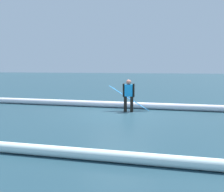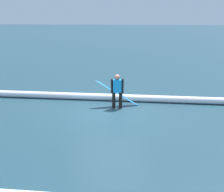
{
  "view_description": "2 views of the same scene",
  "coord_description": "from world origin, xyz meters",
  "views": [
    {
      "loc": [
        -2.47,
        11.64,
        2.02
      ],
      "look_at": [
        0.14,
        0.56,
        0.82
      ],
      "focal_mm": 46.28,
      "sensor_mm": 36.0,
      "label": 1
    },
    {
      "loc": [
        -1.06,
        11.4,
        4.01
      ],
      "look_at": [
        -0.22,
        0.85,
        0.96
      ],
      "focal_mm": 49.54,
      "sensor_mm": 36.0,
      "label": 2
    }
  ],
  "objects": [
    {
      "name": "ground_plane",
      "position": [
        0.0,
        0.0,
        0.0
      ],
      "size": [
        128.42,
        128.42,
        0.0
      ],
      "primitive_type": "plane",
      "color": "#1D3B48"
    },
    {
      "name": "surfer",
      "position": [
        -0.3,
        -0.71,
        0.79
      ],
      "size": [
        0.52,
        0.23,
        1.42
      ],
      "rotation": [
        0.0,
        0.0,
        3.25
      ],
      "color": "black",
      "rests_on": "ground_plane"
    },
    {
      "name": "surfboard",
      "position": [
        -0.27,
        -1.02,
        0.57
      ],
      "size": [
        1.86,
        0.54,
        1.17
      ],
      "color": "#268CE5",
      "rests_on": "ground_plane"
    },
    {
      "name": "wave_crest_foreground",
      "position": [
        0.69,
        -1.79,
        0.15
      ],
      "size": [
        18.61,
        1.06,
        0.3
      ],
      "primitive_type": "cylinder",
      "rotation": [
        0.0,
        1.57,
        -0.04
      ],
      "color": "white",
      "rests_on": "ground_plane"
    }
  ]
}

